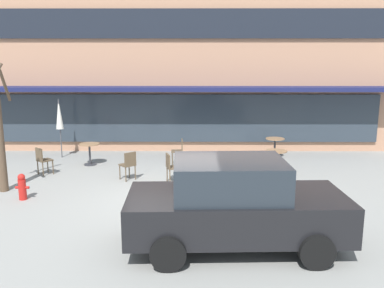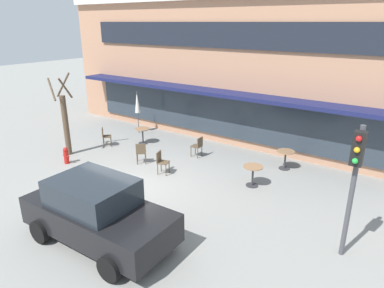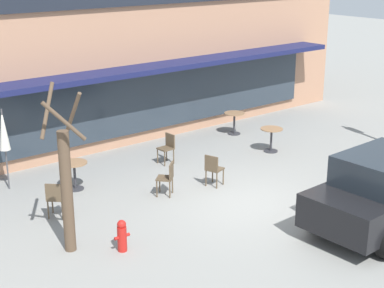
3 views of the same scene
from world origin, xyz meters
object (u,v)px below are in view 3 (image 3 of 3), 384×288
object	(u,v)px
cafe_chair_3	(213,168)
cafe_table_near_wall	(271,136)
patio_umbrella_green_folded	(3,130)
street_tree	(66,183)
cafe_chair_0	(167,146)
cafe_table_streetside	(74,171)
cafe_chair_1	(56,197)
fire_hydrant	(122,236)
cafe_chair_2	(167,176)
cafe_table_by_tree	(234,120)

from	to	relation	value
cafe_chair_3	cafe_table_near_wall	bearing A→B (deg)	17.70
patio_umbrella_green_folded	street_tree	xyz separation A→B (m)	(-0.33, -4.08, -0.11)
patio_umbrella_green_folded	cafe_chair_0	distance (m)	4.75
cafe_table_streetside	cafe_chair_3	distance (m)	3.67
cafe_chair_1	fire_hydrant	world-z (taller)	cafe_chair_1
cafe_table_streetside	patio_umbrella_green_folded	size ratio (longest dim) A/B	0.35
cafe_table_near_wall	cafe_chair_2	world-z (taller)	cafe_chair_2
cafe_table_streetside	patio_umbrella_green_folded	xyz separation A→B (m)	(-1.36, 1.13, 1.11)
cafe_chair_0	cafe_chair_1	distance (m)	4.55
cafe_table_streetside	fire_hydrant	xyz separation A→B (m)	(-0.86, -3.67, -0.16)
cafe_chair_1	cafe_chair_2	bearing A→B (deg)	-11.46
cafe_table_by_tree	cafe_chair_2	bearing A→B (deg)	-149.95
cafe_chair_2	cafe_table_streetside	bearing A→B (deg)	131.74
cafe_table_near_wall	patio_umbrella_green_folded	bearing A→B (deg)	164.02
patio_umbrella_green_folded	fire_hydrant	world-z (taller)	patio_umbrella_green_folded
cafe_table_by_tree	patio_umbrella_green_folded	world-z (taller)	patio_umbrella_green_folded
cafe_table_streetside	cafe_chair_0	world-z (taller)	cafe_chair_0
cafe_table_streetside	cafe_chair_2	world-z (taller)	cafe_chair_2
patio_umbrella_green_folded	cafe_chair_1	world-z (taller)	patio_umbrella_green_folded
cafe_chair_0	fire_hydrant	xyz separation A→B (m)	(-4.00, -3.78, -0.17)
cafe_table_near_wall	cafe_chair_2	distance (m)	4.72
fire_hydrant	cafe_chair_0	bearing A→B (deg)	43.41
cafe_table_by_tree	street_tree	distance (m)	9.35
cafe_table_streetside	cafe_chair_0	distance (m)	3.14
cafe_chair_1	street_tree	bearing A→B (deg)	-107.11
fire_hydrant	cafe_table_streetside	bearing A→B (deg)	76.80
cafe_table_by_tree	street_tree	bearing A→B (deg)	-154.54
cafe_chair_0	cafe_chair_3	xyz separation A→B (m)	(-0.15, -2.25, 0.00)
cafe_table_by_tree	cafe_table_near_wall	bearing A→B (deg)	-100.11
cafe_chair_0	cafe_chair_2	xyz separation A→B (m)	(-1.47, -1.98, 0.00)
cafe_table_streetside	cafe_chair_3	size ratio (longest dim) A/B	0.85
patio_umbrella_green_folded	street_tree	distance (m)	4.09
cafe_table_near_wall	cafe_chair_2	xyz separation A→B (m)	(-4.66, -0.79, 0.01)
cafe_chair_1	cafe_chair_3	bearing A→B (deg)	-11.46
cafe_chair_3	street_tree	size ratio (longest dim) A/B	0.25
cafe_table_near_wall	cafe_chair_1	bearing A→B (deg)	-178.34
cafe_table_by_tree	cafe_chair_2	world-z (taller)	cafe_chair_2
patio_umbrella_green_folded	cafe_table_by_tree	bearing A→B (deg)	-0.58
cafe_chair_0	cafe_chair_2	distance (m)	2.47
cafe_table_by_tree	cafe_chair_0	size ratio (longest dim) A/B	0.85
street_tree	fire_hydrant	bearing A→B (deg)	-40.71
cafe_table_by_tree	fire_hydrant	size ratio (longest dim) A/B	1.08
patio_umbrella_green_folded	cafe_chair_3	size ratio (longest dim) A/B	2.47
cafe_chair_3	fire_hydrant	world-z (taller)	cafe_chair_3
cafe_table_streetside	street_tree	bearing A→B (deg)	-119.87
cafe_chair_1	fire_hydrant	bearing A→B (deg)	-82.26
cafe_chair_0	cafe_chair_1	size ratio (longest dim) A/B	1.00
cafe_chair_2	street_tree	distance (m)	3.67
cafe_chair_2	cafe_chair_0	bearing A→B (deg)	53.36
cafe_chair_0	street_tree	distance (m)	5.81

